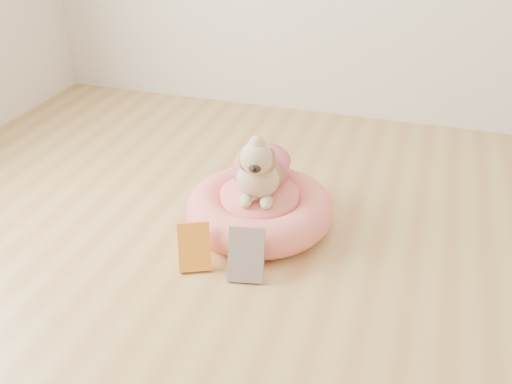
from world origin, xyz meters
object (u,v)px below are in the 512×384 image
(pet_bed, at_px, (260,209))
(book_white, at_px, (246,255))
(dog, at_px, (260,157))
(book_yellow, at_px, (194,247))

(pet_bed, bearing_deg, book_white, -80.85)
(pet_bed, distance_m, dog, 0.24)
(pet_bed, relative_size, dog, 1.52)
(book_yellow, relative_size, book_white, 0.90)
(dog, xyz_separation_m, book_white, (0.06, -0.38, -0.21))
(pet_bed, height_order, dog, dog)
(dog, height_order, book_yellow, dog)
(book_yellow, xyz_separation_m, book_white, (0.21, -0.00, 0.01))
(dog, bearing_deg, book_white, -91.03)
(pet_bed, xyz_separation_m, book_white, (0.06, -0.35, 0.02))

